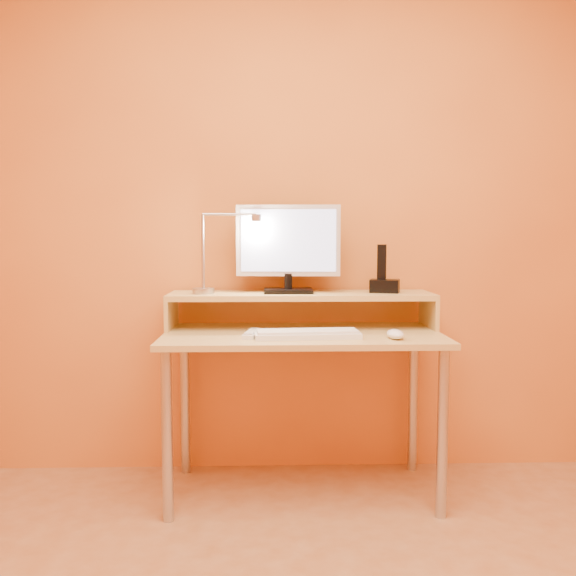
{
  "coord_description": "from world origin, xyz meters",
  "views": [
    {
      "loc": [
        -0.14,
        -1.39,
        1.14
      ],
      "look_at": [
        -0.06,
        1.13,
        0.92
      ],
      "focal_mm": 37.41,
      "sensor_mm": 36.0,
      "label": 1
    }
  ],
  "objects_px": {
    "mouse": "(395,334)",
    "phone_dock": "(385,286)",
    "lamp_base": "(203,291)",
    "monitor_panel": "(288,241)",
    "remote_control": "(252,334)",
    "keyboard": "(307,335)"
  },
  "relations": [
    {
      "from": "phone_dock",
      "to": "monitor_panel",
      "type": "bearing_deg",
      "value": -164.88
    },
    {
      "from": "monitor_panel",
      "to": "lamp_base",
      "type": "bearing_deg",
      "value": -169.82
    },
    {
      "from": "mouse",
      "to": "monitor_panel",
      "type": "bearing_deg",
      "value": 136.95
    },
    {
      "from": "lamp_base",
      "to": "phone_dock",
      "type": "xyz_separation_m",
      "value": [
        0.83,
        0.03,
        0.02
      ]
    },
    {
      "from": "keyboard",
      "to": "mouse",
      "type": "xyz_separation_m",
      "value": [
        0.36,
        -0.04,
        0.01
      ]
    },
    {
      "from": "mouse",
      "to": "keyboard",
      "type": "bearing_deg",
      "value": 168.24
    },
    {
      "from": "remote_control",
      "to": "lamp_base",
      "type": "bearing_deg",
      "value": 146.71
    },
    {
      "from": "monitor_panel",
      "to": "mouse",
      "type": "relative_size",
      "value": 4.15
    },
    {
      "from": "monitor_panel",
      "to": "lamp_base",
      "type": "distance_m",
      "value": 0.45
    },
    {
      "from": "lamp_base",
      "to": "mouse",
      "type": "height_order",
      "value": "lamp_base"
    },
    {
      "from": "monitor_panel",
      "to": "remote_control",
      "type": "xyz_separation_m",
      "value": [
        -0.16,
        -0.25,
        -0.39
      ]
    },
    {
      "from": "monitor_panel",
      "to": "phone_dock",
      "type": "distance_m",
      "value": 0.49
    },
    {
      "from": "keyboard",
      "to": "remote_control",
      "type": "relative_size",
      "value": 2.4
    },
    {
      "from": "phone_dock",
      "to": "keyboard",
      "type": "bearing_deg",
      "value": -126.6
    },
    {
      "from": "mouse",
      "to": "lamp_base",
      "type": "bearing_deg",
      "value": 154.91
    },
    {
      "from": "remote_control",
      "to": "keyboard",
      "type": "bearing_deg",
      "value": -0.51
    },
    {
      "from": "monitor_panel",
      "to": "remote_control",
      "type": "bearing_deg",
      "value": -118.39
    },
    {
      "from": "mouse",
      "to": "phone_dock",
      "type": "bearing_deg",
      "value": 81.9
    },
    {
      "from": "phone_dock",
      "to": "keyboard",
      "type": "xyz_separation_m",
      "value": [
        -0.37,
        -0.28,
        -0.18
      ]
    },
    {
      "from": "remote_control",
      "to": "mouse",
      "type": "bearing_deg",
      "value": 1.84
    },
    {
      "from": "keyboard",
      "to": "mouse",
      "type": "bearing_deg",
      "value": -10.52
    },
    {
      "from": "phone_dock",
      "to": "remote_control",
      "type": "distance_m",
      "value": 0.67
    }
  ]
}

